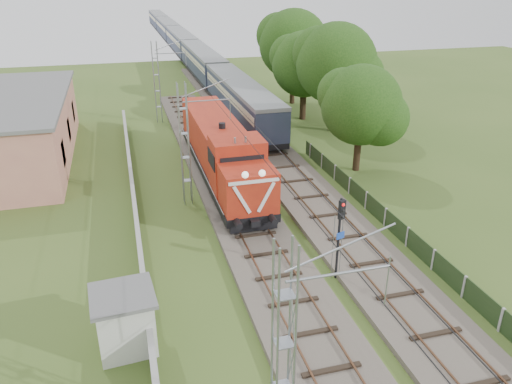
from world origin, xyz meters
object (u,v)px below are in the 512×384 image
object	(u,v)px
locomotive	(221,149)
coach_rake	(181,41)
signal_post	(340,225)
relay_hut	(125,320)

from	to	relation	value
locomotive	coach_rake	size ratio (longest dim) A/B	0.16
locomotive	signal_post	distance (m)	14.50
locomotive	coach_rake	distance (m)	60.17
locomotive	relay_hut	size ratio (longest dim) A/B	6.91
coach_rake	signal_post	xyz separation A→B (m)	(-2.11, -74.15, 0.52)
relay_hut	coach_rake	bearing A→B (deg)	80.79
coach_rake	relay_hut	xyz separation A→B (m)	(-12.40, -76.44, -1.21)
locomotive	relay_hut	distance (m)	18.10
coach_rake	relay_hut	size ratio (longest dim) A/B	42.25
signal_post	relay_hut	size ratio (longest dim) A/B	1.65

